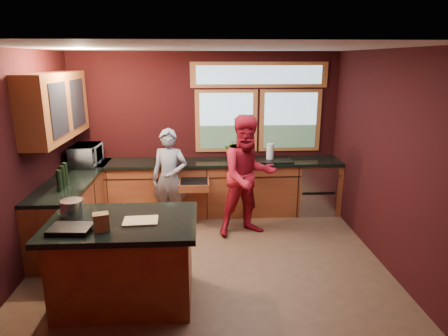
{
  "coord_description": "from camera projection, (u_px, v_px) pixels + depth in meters",
  "views": [
    {
      "loc": [
        -0.07,
        -4.76,
        2.57
      ],
      "look_at": [
        0.22,
        0.4,
        1.16
      ],
      "focal_mm": 32.0,
      "sensor_mm": 36.0,
      "label": 1
    }
  ],
  "objects": [
    {
      "name": "floor",
      "position": [
        209.0,
        261.0,
        5.27
      ],
      "size": [
        4.5,
        4.5,
        0.0
      ],
      "primitive_type": "plane",
      "color": "brown",
      "rests_on": "ground"
    },
    {
      "name": "room_shell",
      "position": [
        160.0,
        122.0,
        5.08
      ],
      "size": [
        4.52,
        4.02,
        2.71
      ],
      "color": "black",
      "rests_on": "ground"
    },
    {
      "name": "back_counter",
      "position": [
        218.0,
        187.0,
        6.79
      ],
      "size": [
        4.5,
        0.64,
        0.93
      ],
      "color": "#5F2416",
      "rests_on": "floor"
    },
    {
      "name": "left_counter",
      "position": [
        75.0,
        207.0,
        5.86
      ],
      "size": [
        0.64,
        2.3,
        0.93
      ],
      "color": "#5F2416",
      "rests_on": "floor"
    },
    {
      "name": "island",
      "position": [
        125.0,
        261.0,
        4.29
      ],
      "size": [
        1.55,
        1.05,
        0.95
      ],
      "color": "#5F2416",
      "rests_on": "floor"
    },
    {
      "name": "person_grey",
      "position": [
        170.0,
        178.0,
        6.2
      ],
      "size": [
        0.64,
        0.5,
        1.56
      ],
      "primitive_type": "imported",
      "rotation": [
        0.0,
        0.0,
        -0.24
      ],
      "color": "slate",
      "rests_on": "floor"
    },
    {
      "name": "person_red",
      "position": [
        248.0,
        176.0,
        5.87
      ],
      "size": [
        1.04,
        0.91,
        1.81
      ],
      "primitive_type": "imported",
      "rotation": [
        0.0,
        0.0,
        0.28
      ],
      "color": "maroon",
      "rests_on": "floor"
    },
    {
      "name": "microwave",
      "position": [
        86.0,
        155.0,
        6.36
      ],
      "size": [
        0.41,
        0.6,
        0.33
      ],
      "primitive_type": "imported",
      "rotation": [
        0.0,
        0.0,
        1.55
      ],
      "color": "#999999",
      "rests_on": "left_counter"
    },
    {
      "name": "potted_plant",
      "position": [
        233.0,
        150.0,
        6.69
      ],
      "size": [
        0.31,
        0.26,
        0.34
      ],
      "primitive_type": "imported",
      "color": "#999999",
      "rests_on": "back_counter"
    },
    {
      "name": "paper_towel",
      "position": [
        270.0,
        152.0,
        6.68
      ],
      "size": [
        0.12,
        0.12,
        0.28
      ],
      "primitive_type": "cylinder",
      "color": "silver",
      "rests_on": "back_counter"
    },
    {
      "name": "cutting_board",
      "position": [
        141.0,
        221.0,
        4.13
      ],
      "size": [
        0.36,
        0.27,
        0.02
      ],
      "primitive_type": "cube",
      "rotation": [
        0.0,
        0.0,
        0.06
      ],
      "color": "tan",
      "rests_on": "island"
    },
    {
      "name": "stock_pot",
      "position": [
        72.0,
        208.0,
        4.26
      ],
      "size": [
        0.24,
        0.24,
        0.18
      ],
      "primitive_type": "cylinder",
      "color": "#A8A8AD",
      "rests_on": "island"
    },
    {
      "name": "paper_bag",
      "position": [
        101.0,
        222.0,
        3.89
      ],
      "size": [
        0.18,
        0.16,
        0.18
      ],
      "primitive_type": "cube",
      "rotation": [
        0.0,
        0.0,
        0.29
      ],
      "color": "brown",
      "rests_on": "island"
    },
    {
      "name": "black_tray",
      "position": [
        71.0,
        229.0,
        3.9
      ],
      "size": [
        0.42,
        0.31,
        0.05
      ],
      "primitive_type": "cube",
      "rotation": [
        0.0,
        0.0,
        -0.07
      ],
      "color": "black",
      "rests_on": "island"
    }
  ]
}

